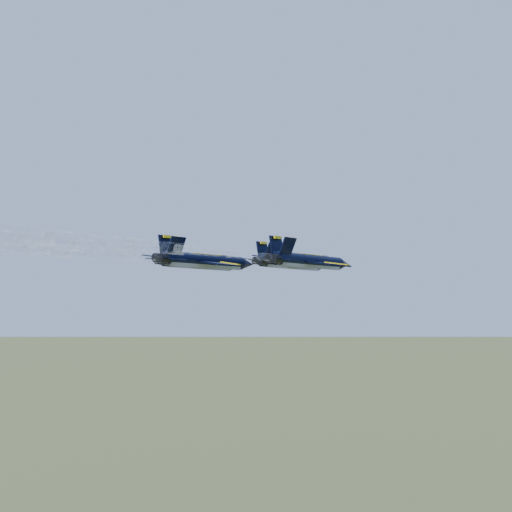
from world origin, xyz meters
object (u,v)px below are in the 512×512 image
(jet_lead, at_px, (292,263))
(jet_slot, at_px, (206,261))
(jet_right, at_px, (310,261))
(jet_left, at_px, (200,263))

(jet_lead, relative_size, jet_slot, 1.00)
(jet_right, bearing_deg, jet_slot, -131.36)
(jet_lead, height_order, jet_right, same)
(jet_lead, bearing_deg, jet_slot, -86.31)
(jet_lead, relative_size, jet_right, 1.00)
(jet_left, xyz_separation_m, jet_slot, (7.99, -14.47, 0.00))
(jet_lead, xyz_separation_m, jet_slot, (-6.53, -20.66, 0.00))
(jet_lead, distance_m, jet_right, 15.33)
(jet_left, relative_size, jet_slot, 1.00)
(jet_right, distance_m, jet_slot, 15.37)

